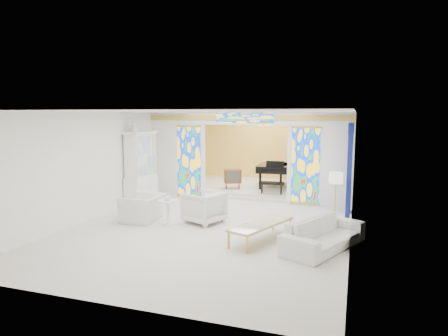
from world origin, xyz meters
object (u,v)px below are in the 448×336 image
(armchair_left, at_px, (143,208))
(grand_piano, at_px, (280,168))
(china_cabinet, at_px, (141,168))
(coffee_table, at_px, (261,224))
(sofa, at_px, (324,234))
(tv_console, at_px, (233,176))
(armchair_right, at_px, (204,207))

(armchair_left, distance_m, grand_piano, 6.18)
(china_cabinet, distance_m, coffee_table, 5.55)
(sofa, distance_m, grand_piano, 6.65)
(coffee_table, xyz_separation_m, grand_piano, (-0.69, 6.19, 0.49))
(coffee_table, distance_m, tv_console, 5.72)
(armchair_right, xyz_separation_m, coffee_table, (1.84, -1.07, -0.03))
(armchair_right, bearing_deg, china_cabinet, -98.41)
(armchair_left, bearing_deg, armchair_right, 98.45)
(coffee_table, xyz_separation_m, tv_console, (-2.31, 5.23, 0.24))
(coffee_table, bearing_deg, grand_piano, 96.38)
(china_cabinet, height_order, tv_console, china_cabinet)
(armchair_right, distance_m, sofa, 3.46)
(coffee_table, relative_size, grand_piano, 0.75)
(sofa, relative_size, coffee_table, 1.12)
(coffee_table, bearing_deg, armchair_left, 168.35)
(coffee_table, relative_size, tv_console, 2.78)
(armchair_left, height_order, grand_piano, grand_piano)
(china_cabinet, xyz_separation_m, grand_piano, (4.05, 3.42, -0.28))
(armchair_right, relative_size, grand_piano, 0.35)
(armchair_left, bearing_deg, tv_console, 161.93)
(coffee_table, bearing_deg, armchair_right, 149.98)
(armchair_left, xyz_separation_m, grand_piano, (2.84, 5.46, 0.53))
(coffee_table, bearing_deg, china_cabinet, 149.70)
(tv_console, bearing_deg, armchair_right, -107.87)
(armchair_left, xyz_separation_m, coffee_table, (3.54, -0.73, 0.04))
(china_cabinet, relative_size, armchair_left, 2.45)
(china_cabinet, distance_m, grand_piano, 5.31)
(grand_piano, bearing_deg, armchair_left, -121.32)
(china_cabinet, bearing_deg, armchair_left, -59.39)
(armchair_left, height_order, tv_console, tv_console)
(china_cabinet, relative_size, armchair_right, 2.86)
(armchair_left, bearing_deg, coffee_table, 75.57)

